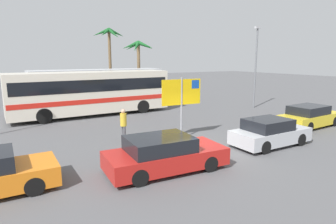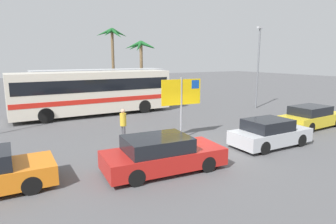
# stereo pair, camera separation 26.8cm
# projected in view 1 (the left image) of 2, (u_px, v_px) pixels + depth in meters

# --- Properties ---
(ground) EXTENTS (120.00, 120.00, 0.00)m
(ground) POSITION_uv_depth(u_px,v_px,m) (200.00, 151.00, 13.07)
(ground) COLOR #565659
(bus_front_coach) EXTENTS (11.34, 2.70, 3.17)m
(bus_front_coach) POSITION_uv_depth(u_px,v_px,m) (92.00, 91.00, 20.97)
(bus_front_coach) COLOR silver
(bus_front_coach) RESTS_ON ground
(bus_rear_coach) EXTENTS (11.34, 2.70, 3.17)m
(bus_rear_coach) POSITION_uv_depth(u_px,v_px,m) (99.00, 85.00, 25.23)
(bus_rear_coach) COLOR silver
(bus_rear_coach) RESTS_ON ground
(ferry_sign) EXTENTS (2.20, 0.26, 3.20)m
(ferry_sign) POSITION_uv_depth(u_px,v_px,m) (182.00, 94.00, 14.61)
(ferry_sign) COLOR gray
(ferry_sign) RESTS_ON ground
(car_yellow) EXTENTS (4.45, 1.86, 1.32)m
(car_yellow) POSITION_uv_depth(u_px,v_px,m) (310.00, 116.00, 17.54)
(car_yellow) COLOR yellow
(car_yellow) RESTS_ON ground
(car_red) EXTENTS (4.63, 2.26, 1.32)m
(car_red) POSITION_uv_depth(u_px,v_px,m) (164.00, 154.00, 10.66)
(car_red) COLOR red
(car_red) RESTS_ON ground
(car_silver) EXTENTS (3.98, 1.79, 1.32)m
(car_silver) POSITION_uv_depth(u_px,v_px,m) (270.00, 133.00, 13.73)
(car_silver) COLOR #B7BABF
(car_silver) RESTS_ON ground
(pedestrian_by_bus) EXTENTS (0.32, 0.32, 1.67)m
(pedestrian_by_bus) POSITION_uv_depth(u_px,v_px,m) (123.00, 123.00, 14.33)
(pedestrian_by_bus) COLOR #4C4C51
(pedestrian_by_bus) RESTS_ON ground
(lamp_post_right_side) EXTENTS (0.56, 0.20, 6.65)m
(lamp_post_right_side) POSITION_uv_depth(u_px,v_px,m) (256.00, 64.00, 23.73)
(lamp_post_right_side) COLOR slate
(lamp_post_right_side) RESTS_ON ground
(palm_tree_seaside) EXTENTS (3.55, 3.53, 7.46)m
(palm_tree_seaside) POSITION_uv_depth(u_px,v_px,m) (109.00, 42.00, 32.03)
(palm_tree_seaside) COLOR brown
(palm_tree_seaside) RESTS_ON ground
(palm_tree_inland) EXTENTS (3.52, 3.29, 5.91)m
(palm_tree_inland) POSITION_uv_depth(u_px,v_px,m) (138.00, 52.00, 29.52)
(palm_tree_inland) COLOR brown
(palm_tree_inland) RESTS_ON ground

